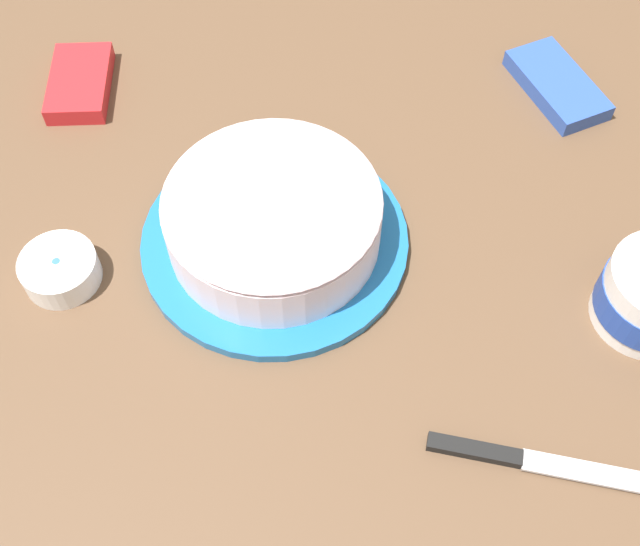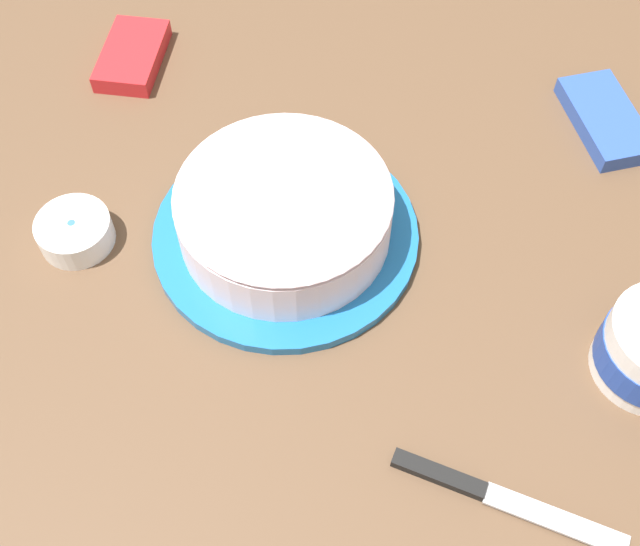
{
  "view_description": "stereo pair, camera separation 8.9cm",
  "coord_description": "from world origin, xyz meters",
  "px_view_note": "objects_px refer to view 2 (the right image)",
  "views": [
    {
      "loc": [
        0.44,
        -0.08,
        0.78
      ],
      "look_at": [
        -0.04,
        -0.02,
        0.04
      ],
      "focal_mm": 44.6,
      "sensor_mm": 36.0,
      "label": 1
    },
    {
      "loc": [
        0.45,
        0.01,
        0.78
      ],
      "look_at": [
        -0.04,
        -0.02,
        0.04
      ],
      "focal_mm": 44.6,
      "sensor_mm": 36.0,
      "label": 2
    }
  ],
  "objects_px": {
    "sprinkle_bowl_blue": "(75,231)",
    "candy_box_lower": "(605,119)",
    "frosted_cake": "(285,216)",
    "candy_box_upper": "(132,56)",
    "spreading_knife": "(485,492)"
  },
  "relations": [
    {
      "from": "sprinkle_bowl_blue",
      "to": "candy_box_lower",
      "type": "distance_m",
      "value": 0.69
    },
    {
      "from": "frosted_cake",
      "to": "candy_box_upper",
      "type": "xyz_separation_m",
      "value": [
        -0.29,
        -0.24,
        -0.03
      ]
    },
    {
      "from": "frosted_cake",
      "to": "spreading_knife",
      "type": "distance_m",
      "value": 0.37
    },
    {
      "from": "spreading_knife",
      "to": "candy_box_lower",
      "type": "bearing_deg",
      "value": 160.64
    },
    {
      "from": "spreading_knife",
      "to": "sprinkle_bowl_blue",
      "type": "relative_size",
      "value": 2.58
    },
    {
      "from": "frosted_cake",
      "to": "candy_box_upper",
      "type": "height_order",
      "value": "frosted_cake"
    },
    {
      "from": "spreading_knife",
      "to": "candy_box_lower",
      "type": "distance_m",
      "value": 0.54
    },
    {
      "from": "spreading_knife",
      "to": "sprinkle_bowl_blue",
      "type": "height_order",
      "value": "sprinkle_bowl_blue"
    },
    {
      "from": "frosted_cake",
      "to": "sprinkle_bowl_blue",
      "type": "height_order",
      "value": "frosted_cake"
    },
    {
      "from": "frosted_cake",
      "to": "candy_box_upper",
      "type": "relative_size",
      "value": 2.37
    },
    {
      "from": "spreading_knife",
      "to": "frosted_cake",
      "type": "bearing_deg",
      "value": -142.89
    },
    {
      "from": "frosted_cake",
      "to": "candy_box_lower",
      "type": "height_order",
      "value": "frosted_cake"
    },
    {
      "from": "spreading_knife",
      "to": "candy_box_lower",
      "type": "height_order",
      "value": "candy_box_lower"
    },
    {
      "from": "sprinkle_bowl_blue",
      "to": "candy_box_lower",
      "type": "height_order",
      "value": "sprinkle_bowl_blue"
    },
    {
      "from": "spreading_knife",
      "to": "candy_box_upper",
      "type": "bearing_deg",
      "value": -141.47
    }
  ]
}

